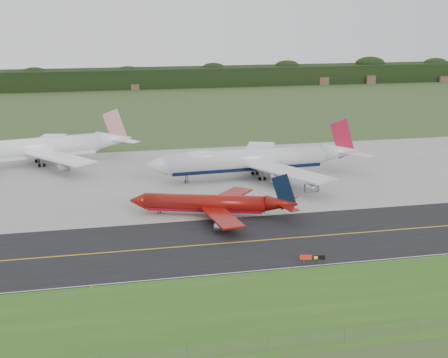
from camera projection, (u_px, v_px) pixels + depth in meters
ground at (234, 236)px, 138.01m from camera, size 600.00×600.00×0.00m
grass_verge at (281, 307)px, 105.01m from camera, size 400.00×30.00×0.01m
taxiway at (238, 242)px, 134.24m from camera, size 400.00×32.00×0.02m
apron at (195, 177)px, 186.09m from camera, size 400.00×78.00×0.01m
taxiway_centreline at (238, 242)px, 134.23m from camera, size 400.00×0.40×0.00m
taxiway_edge_line at (257, 271)px, 119.62m from camera, size 400.00×0.25×0.00m
perimeter_fence at (307, 340)px, 92.47m from camera, size 320.00×0.10×320.00m
horizon_treeline at (136, 79)px, 394.66m from camera, size 700.00×25.00×12.00m
jet_ba_747 at (254, 159)px, 183.72m from camera, size 66.42×54.91×16.69m
jet_red_737 at (214, 204)px, 150.69m from camera, size 40.04×31.83×11.05m
jet_star_tail at (38, 148)px, 199.37m from camera, size 61.80×50.84×16.41m
taxiway_sign at (312, 257)px, 122.99m from camera, size 4.86×1.37×1.65m
edge_marker_left at (91, 286)px, 112.27m from camera, size 0.16×0.16×0.50m
edge_marker_center at (289, 269)px, 119.86m from camera, size 0.16×0.16×0.50m
edge_marker_right at (445, 255)px, 126.62m from camera, size 0.16×0.16×0.50m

